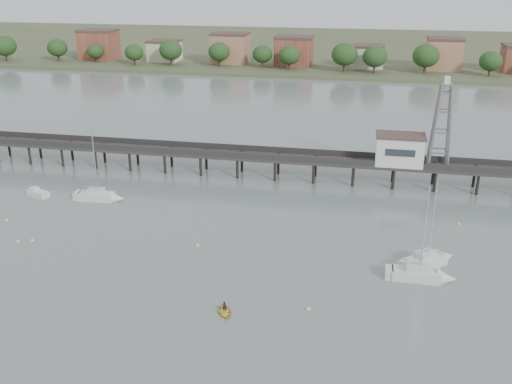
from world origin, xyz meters
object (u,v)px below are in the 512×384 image
(yellow_dinghy, at_px, (225,313))
(white_tender, at_px, (38,193))
(pier, at_px, (258,157))
(sailboat_b, at_px, (103,197))
(sailboat_c, at_px, (432,260))
(lattice_tower, at_px, (442,126))
(sailboat_d, at_px, (426,276))

(yellow_dinghy, bearing_deg, white_tender, 120.41)
(pier, distance_m, white_tender, 38.75)
(sailboat_b, distance_m, sailboat_c, 52.96)
(white_tender, distance_m, yellow_dinghy, 48.54)
(sailboat_b, bearing_deg, lattice_tower, 13.86)
(pier, xyz_separation_m, sailboat_b, (-22.91, -16.65, -3.15))
(white_tender, bearing_deg, lattice_tower, 36.14)
(sailboat_d, distance_m, yellow_dinghy, 25.53)
(lattice_tower, distance_m, white_tender, 69.12)
(pier, xyz_separation_m, sailboat_c, (28.65, -28.72, -3.15))
(sailboat_b, xyz_separation_m, yellow_dinghy, (27.89, -28.39, -0.64))
(sailboat_b, xyz_separation_m, sailboat_c, (51.57, -12.07, 0.00))
(sailboat_c, bearing_deg, yellow_dinghy, 177.21)
(sailboat_d, distance_m, white_tender, 64.27)
(lattice_tower, bearing_deg, yellow_dinghy, -120.50)
(sailboat_b, bearing_deg, pier, 32.85)
(sailboat_c, xyz_separation_m, white_tender, (-63.31, 11.70, -0.15))
(sailboat_b, height_order, sailboat_d, sailboat_d)
(sailboat_b, distance_m, white_tender, 11.75)
(white_tender, relative_size, yellow_dinghy, 1.61)
(lattice_tower, bearing_deg, pier, -180.00)
(white_tender, height_order, yellow_dinghy, white_tender)
(sailboat_d, xyz_separation_m, white_tender, (-62.21, 16.12, -0.15))
(sailboat_b, relative_size, sailboat_c, 1.02)
(pier, relative_size, sailboat_b, 11.63)
(white_tender, bearing_deg, yellow_dinghy, -13.55)
(pier, relative_size, white_tender, 33.93)
(pier, height_order, sailboat_c, sailboat_c)
(pier, height_order, sailboat_b, sailboat_b)
(lattice_tower, bearing_deg, sailboat_c, -95.66)
(pier, relative_size, sailboat_c, 11.83)
(sailboat_d, bearing_deg, pier, 128.81)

